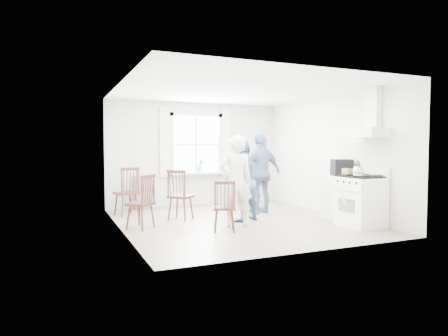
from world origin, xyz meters
TOP-DOWN VIEW (x-y plane):
  - room_shell at (0.00, 0.00)m, footprint 4.62×5.12m
  - window_assembly at (0.00, 2.45)m, footprint 1.88×0.24m
  - range_hood at (2.07, -1.35)m, footprint 0.45×0.76m
  - shelf_unit at (-1.40, 2.33)m, footprint 0.40×0.30m
  - gas_stove at (1.91, -1.35)m, footprint 0.68×0.76m
  - kettle at (1.70, -1.50)m, footprint 0.20×0.20m
  - low_cabinet at (1.98, -0.65)m, footprint 0.50×0.55m
  - stereo_stack at (2.02, -0.67)m, footprint 0.47×0.44m
  - cardboard_box at (2.04, -0.81)m, footprint 0.30×0.26m
  - windsor_chair_a at (-1.87, 1.50)m, footprint 0.55×0.55m
  - windsor_chair_b at (-0.63, -0.83)m, footprint 0.49×0.48m
  - windsor_chair_c at (-1.83, -0.00)m, footprint 0.58×0.58m
  - person_left at (-0.23, -0.45)m, footprint 0.74×0.74m
  - person_mid at (0.08, 0.02)m, footprint 1.03×1.03m
  - person_right at (0.92, 0.71)m, footprint 1.23×1.23m
  - potted_plant at (0.07, 2.36)m, footprint 0.19×0.19m
  - windsor_chair_d at (-1.04, 0.59)m, footprint 0.60×0.60m

SIDE VIEW (x-z plane):
  - shelf_unit at x=-1.40m, z-range 0.00..0.80m
  - low_cabinet at x=1.98m, z-range 0.00..0.90m
  - gas_stove at x=1.91m, z-range -0.08..1.04m
  - windsor_chair_b at x=-0.63m, z-range 0.10..1.00m
  - windsor_chair_c at x=-1.83m, z-range 0.11..1.10m
  - windsor_chair_d at x=-1.04m, z-range 0.11..1.15m
  - windsor_chair_a at x=-1.87m, z-range 0.12..1.17m
  - person_mid at x=0.08m, z-range 0.00..1.61m
  - person_left at x=-0.23m, z-range 0.00..1.69m
  - person_right at x=0.92m, z-range 0.00..1.81m
  - cardboard_box at x=2.04m, z-range 0.90..1.06m
  - potted_plant at x=0.07m, z-range 0.85..1.16m
  - kettle at x=1.70m, z-range 0.90..1.19m
  - stereo_stack at x=2.02m, z-range 0.90..1.23m
  - room_shell at x=0.00m, z-range -0.02..2.62m
  - window_assembly at x=0.00m, z-range 0.61..2.31m
  - range_hood at x=2.07m, z-range 1.43..2.37m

